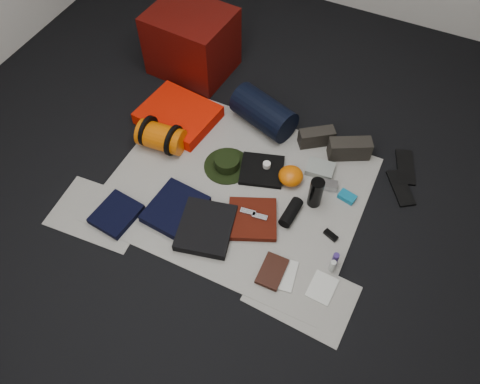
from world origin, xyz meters
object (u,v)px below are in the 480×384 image
at_px(water_bottle, 316,193).
at_px(paperback_book, 272,271).
at_px(red_cabinet, 192,42).
at_px(sleeping_pad, 178,115).
at_px(compact_camera, 329,185).
at_px(stuff_sack, 161,137).
at_px(navy_duffel, 264,112).

height_order(water_bottle, paperback_book, water_bottle).
distance_m(red_cabinet, sleeping_pad, 0.61).
distance_m(sleeping_pad, compact_camera, 1.19).
height_order(sleeping_pad, compact_camera, sleeping_pad).
height_order(red_cabinet, compact_camera, red_cabinet).
relative_size(sleeping_pad, compact_camera, 4.56).
xyz_separation_m(sleeping_pad, paperback_book, (1.09, -0.82, -0.03)).
bearing_deg(sleeping_pad, paperback_book, -36.99).
height_order(compact_camera, paperback_book, compact_camera).
bearing_deg(compact_camera, red_cabinet, 141.35).
bearing_deg(red_cabinet, sleeping_pad, -67.93).
relative_size(stuff_sack, navy_duffel, 0.69).
distance_m(red_cabinet, compact_camera, 1.53).
distance_m(navy_duffel, compact_camera, 0.70).
bearing_deg(navy_duffel, paperback_book, -44.47).
xyz_separation_m(navy_duffel, compact_camera, (0.61, -0.33, -0.10)).
bearing_deg(compact_camera, stuff_sack, 175.14).
distance_m(sleeping_pad, paperback_book, 1.37).
bearing_deg(water_bottle, stuff_sack, -179.64).
relative_size(sleeping_pad, paperback_book, 2.46).
height_order(red_cabinet, paperback_book, red_cabinet).
distance_m(water_bottle, paperback_book, 0.57).
bearing_deg(navy_duffel, sleeping_pad, -139.60).
relative_size(red_cabinet, navy_duffel, 1.30).
relative_size(red_cabinet, sleeping_pad, 1.14).
relative_size(red_cabinet, water_bottle, 2.68).
relative_size(water_bottle, paperback_book, 1.05).
bearing_deg(red_cabinet, navy_duffel, -19.40).
relative_size(stuff_sack, water_bottle, 1.43).
distance_m(red_cabinet, water_bottle, 1.55).
height_order(water_bottle, compact_camera, water_bottle).
bearing_deg(water_bottle, compact_camera, 74.08).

